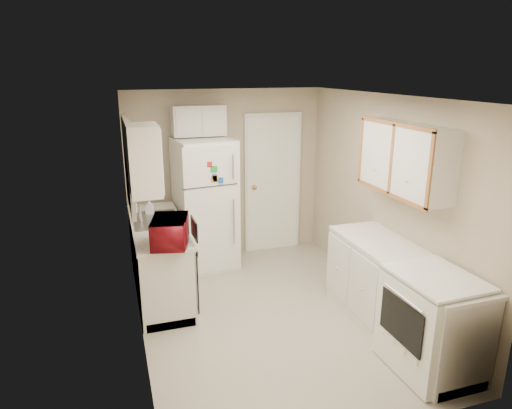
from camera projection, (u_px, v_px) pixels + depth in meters
name	position (u px, v px, depth m)	size (l,w,h in m)	color
floor	(270.00, 314.00, 5.16)	(3.80, 3.80, 0.00)	beige
ceiling	(272.00, 97.00, 4.47)	(3.80, 3.80, 0.00)	white
wall_left	(134.00, 226.00, 4.40)	(3.80, 3.80, 0.00)	#B7A88D
wall_right	(385.00, 201.00, 5.23)	(3.80, 3.80, 0.00)	#B7A88D
wall_back	(226.00, 175.00, 6.55)	(2.80, 2.80, 0.00)	#B7A88D
wall_front	(365.00, 294.00, 3.09)	(2.80, 2.80, 0.00)	#B7A88D
left_counter	(160.00, 259.00, 5.53)	(0.60, 1.80, 0.90)	silver
dishwasher	(192.00, 273.00, 5.06)	(0.03, 0.58, 0.72)	black
sink	(156.00, 223.00, 5.55)	(0.54, 0.74, 0.16)	gray
microwave	(170.00, 231.00, 4.71)	(0.29, 0.52, 0.35)	maroon
soap_bottle	(149.00, 207.00, 5.72)	(0.09, 0.09, 0.20)	silver
window_blinds	(129.00, 165.00, 5.26)	(0.10, 0.98, 1.08)	silver
upper_cabinet_left	(144.00, 160.00, 4.48)	(0.30, 0.45, 0.70)	silver
refrigerator	(205.00, 204.00, 6.20)	(0.73, 0.71, 1.78)	white
cabinet_over_fridge	(199.00, 120.00, 6.06)	(0.70, 0.30, 0.40)	silver
interior_door	(273.00, 184.00, 6.77)	(0.86, 0.06, 2.08)	white
right_counter	(398.00, 296.00, 4.63)	(0.60, 2.00, 0.90)	silver
stove	(431.00, 323.00, 4.09)	(0.63, 0.78, 0.95)	white
upper_cabinet_right	(405.00, 159.00, 4.56)	(0.30, 1.20, 0.70)	silver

